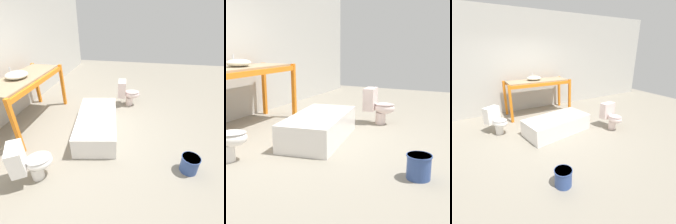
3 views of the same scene
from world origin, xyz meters
The scene contains 6 objects.
ground_plane centered at (0.00, 0.00, 0.00)m, with size 12.00×12.00×0.00m, color gray.
shelving_rack centered at (0.25, 1.52, 0.93)m, with size 2.01×0.82×1.10m.
sink_basin centered at (0.16, 1.56, 1.17)m, with size 0.44×0.42×0.22m.
bathtub_main centered at (0.12, -0.05, 0.24)m, with size 1.73×1.05×0.41m.
toilet_near centered at (1.49, -0.55, 0.36)m, with size 0.39×0.60×0.68m.
bucket_white centered at (-0.64, -1.77, 0.15)m, with size 0.29×0.29×0.28m.
Camera 2 is at (-4.01, -2.39, 1.52)m, focal length 50.00 mm.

